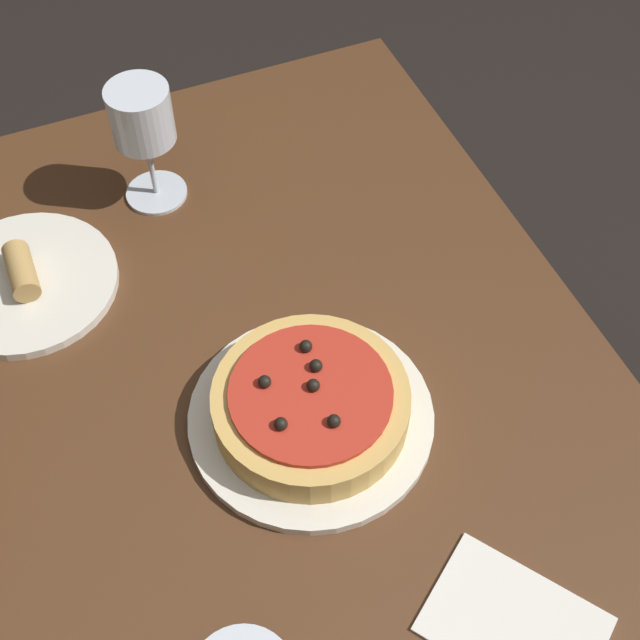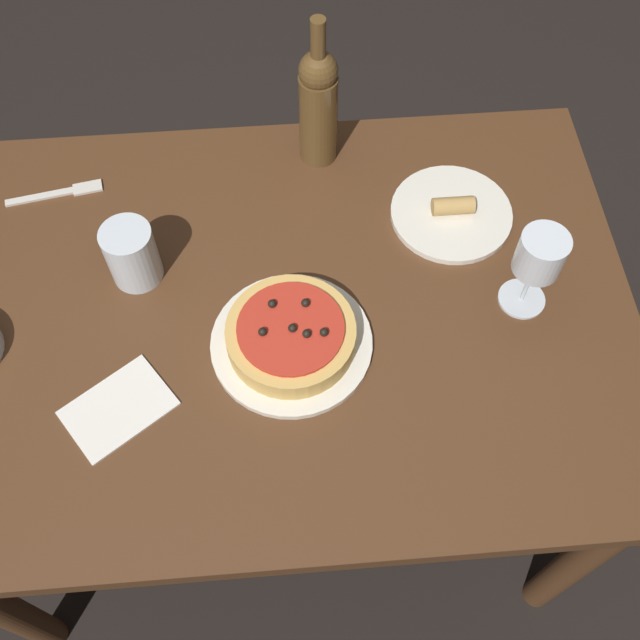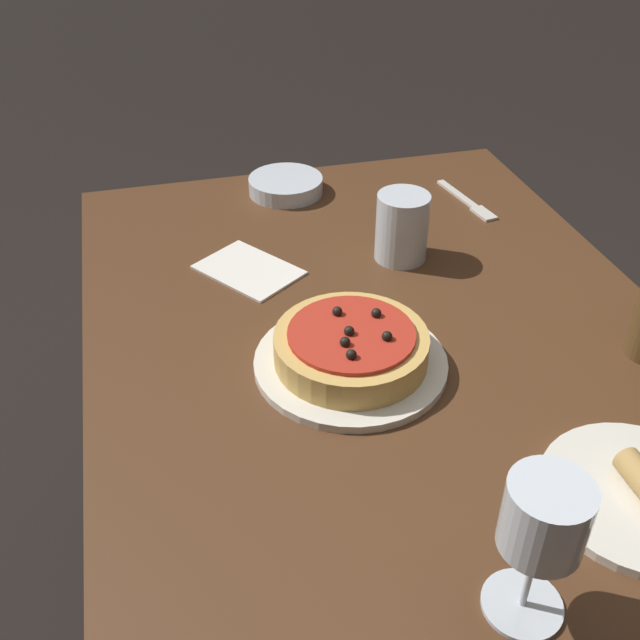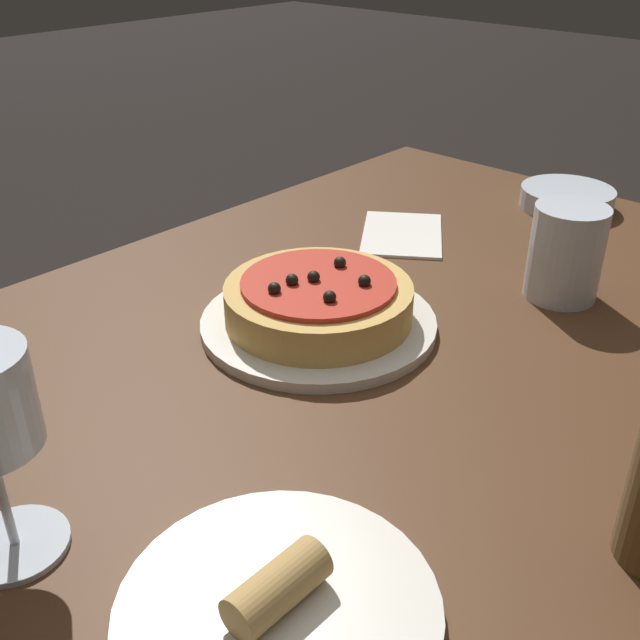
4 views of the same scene
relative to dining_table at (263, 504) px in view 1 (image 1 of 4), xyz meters
The scene contains 6 objects.
dining_table is the anchor object (origin of this frame).
dinner_plate 0.13m from the dining_table, 110.44° to the left, with size 0.26×0.26×0.01m.
pizza 0.15m from the dining_table, 110.49° to the left, with size 0.21×0.21×0.06m.
wine_glass 0.47m from the dining_table, behind, with size 0.08×0.08×0.17m.
side_plate 0.39m from the dining_table, 152.31° to the right, with size 0.22×0.22×0.04m.
paper_napkin 0.31m from the dining_table, 33.04° to the left, with size 0.19×0.18×0.00m.
Camera 1 is at (0.43, -0.11, 1.57)m, focal length 50.00 mm.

